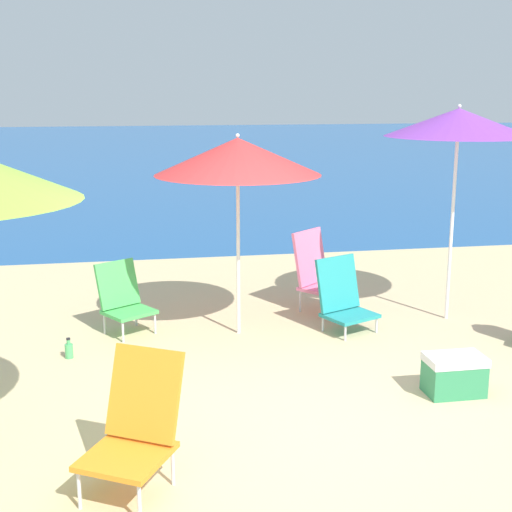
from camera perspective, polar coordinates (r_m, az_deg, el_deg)
name	(u,v)px	position (r m, az deg, el deg)	size (l,w,h in m)	color
ground_plane	(300,417)	(5.66, 3.56, -12.76)	(60.00, 60.00, 0.00)	#D1BA89
sea_water	(157,149)	(30.55, -7.94, 8.45)	(60.00, 40.00, 0.01)	#1E5699
beach_umbrella_purple	(458,123)	(7.83, 15.89, 10.22)	(1.53, 1.53, 2.32)	white
beach_umbrella_red	(238,156)	(7.07, -1.48, 7.96)	(1.66, 1.66, 2.05)	white
beach_chair_green	(123,298)	(7.53, -10.59, -3.29)	(0.65, 0.66, 0.73)	silver
beach_chair_pink	(316,270)	(8.18, 4.80, -1.10)	(0.71, 0.70, 0.91)	silver
beach_chair_orange	(136,424)	(4.65, -9.57, -13.09)	(0.73, 0.78, 0.87)	silver
beach_chair_teal	(343,297)	(7.53, 6.97, -3.30)	(0.67, 0.66, 0.76)	silver
water_bottle	(69,350)	(6.99, -14.74, -7.30)	(0.08, 0.08, 0.20)	#4CB266
cooler_box	(454,375)	(6.20, 15.57, -9.13)	(0.48, 0.31, 0.34)	#338C59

